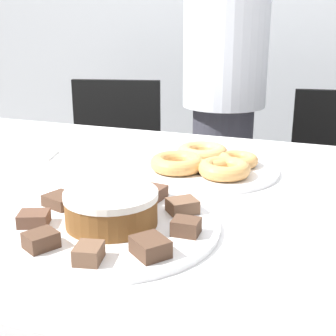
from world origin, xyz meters
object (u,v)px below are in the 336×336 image
plate_cake (112,226)px  napkin (33,155)px  person_standing (224,88)px  office_chair_left (112,189)px  plate_donuts (208,169)px  frosted_cake (111,208)px

plate_cake → napkin: size_ratio=2.77×
person_standing → plate_cake: 1.07m
napkin → office_chair_left: bearing=101.0°
napkin → person_standing: bearing=64.3°
person_standing → plate_donuts: person_standing is taller
plate_cake → frosted_cake: frosted_cake is taller
office_chair_left → frosted_cake: office_chair_left is taller
office_chair_left → plate_cake: (0.55, -1.07, 0.37)m
napkin → plate_donuts: bearing=4.1°
frosted_cake → napkin: frosted_cake is taller
person_standing → plate_cake: size_ratio=4.32×
office_chair_left → napkin: (0.14, -0.73, 0.37)m
plate_cake → plate_donuts: same height
office_chair_left → plate_cake: 1.26m
person_standing → napkin: (-0.35, -0.72, -0.10)m
plate_donuts → frosted_cake: size_ratio=2.07×
plate_donuts → plate_cake: bearing=-101.0°
person_standing → frosted_cake: 1.07m
office_chair_left → frosted_cake: bearing=-77.0°
napkin → plate_cake: bearing=-40.0°
plate_cake → office_chair_left: bearing=117.1°
plate_donuts → napkin: size_ratio=2.46×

